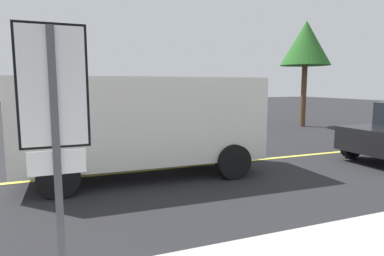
{
  "coord_description": "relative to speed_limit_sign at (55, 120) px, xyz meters",
  "views": [
    {
      "loc": [
        0.21,
        -7.56,
        2.04
      ],
      "look_at": [
        2.89,
        -0.66,
        1.07
      ],
      "focal_mm": 30.74,
      "sensor_mm": 36.0,
      "label": 1
    }
  ],
  "objects": [
    {
      "name": "ground_plane",
      "position": [
        -0.13,
        4.71,
        -1.76
      ],
      "size": [
        80.0,
        80.0,
        0.0
      ],
      "primitive_type": "plane",
      "color": "#262628"
    },
    {
      "name": "lane_marking_centre",
      "position": [
        2.87,
        4.71,
        -1.76
      ],
      "size": [
        28.0,
        0.16,
        0.01
      ],
      "primitive_type": "cube",
      "color": "#E0D14C"
    },
    {
      "name": "speed_limit_sign",
      "position": [
        0.0,
        0.0,
        0.0
      ],
      "size": [
        0.54,
        0.06,
        2.52
      ],
      "color": "#4C4C51",
      "rests_on": "ground_plane"
    },
    {
      "name": "white_van",
      "position": [
        1.68,
        4.39,
        -0.5
      ],
      "size": [
        5.23,
        2.32,
        2.2
      ],
      "color": "silver",
      "rests_on": "ground_plane"
    },
    {
      "name": "tree_left_verge",
      "position": [
        11.07,
        10.29,
        2.24
      ],
      "size": [
        2.38,
        2.38,
        5.1
      ],
      "color": "#513823",
      "rests_on": "ground_plane"
    }
  ]
}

